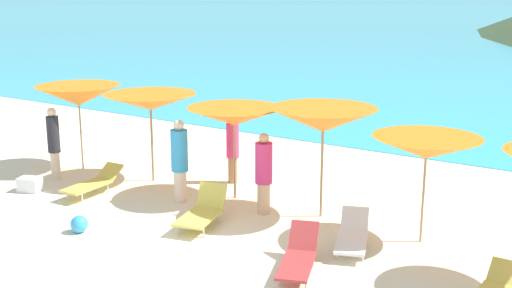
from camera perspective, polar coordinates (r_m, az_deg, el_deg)
name	(u,v)px	position (r m, az deg, el deg)	size (l,w,h in m)	color
ground_plane	(381,154)	(19.60, 10.95, -0.88)	(50.00, 100.00, 0.30)	beige
umbrella_0	(78,96)	(17.37, -15.39, 4.14)	(2.35, 2.35, 2.24)	#9E7F59
umbrella_1	(150,102)	(15.88, -9.30, 3.68)	(2.36, 2.36, 2.20)	#9E7F59
umbrella_2	(235,116)	(14.40, -1.90, 2.44)	(2.22, 2.22, 2.11)	#9E7F59
umbrella_3	(323,120)	(13.24, 5.94, 2.12)	(2.40, 2.40, 2.33)	#9E7F59
umbrella_4	(426,148)	(12.29, 14.79, -0.34)	(2.04, 2.04, 2.05)	#9E7F59
lounge_chair_1	(202,211)	(13.15, -4.74, -5.89)	(0.94, 1.51, 0.75)	#D8BF4C
lounge_chair_2	(299,256)	(11.18, 3.78, -9.85)	(1.05, 1.71, 0.64)	#A53333
lounge_chair_3	(352,235)	(12.23, 8.51, -7.95)	(1.06, 1.67, 0.56)	white
lounge_chair_4	(93,182)	(15.50, -14.15, -3.29)	(0.60, 1.64, 0.58)	#D8BF4C
beachgoer_0	(233,147)	(15.78, -2.07, -0.30)	(0.31, 0.31, 1.68)	#A3704C
beachgoer_1	(180,159)	(14.45, -6.75, -1.34)	(0.38, 0.38, 1.88)	beige
beachgoer_2	(264,172)	(13.64, 0.69, -2.45)	(0.37, 0.37, 1.76)	#DBAA84
beachgoer_3	(54,141)	(16.82, -17.41, 0.25)	(0.30, 0.30, 1.82)	beige
beach_ball	(79,224)	(13.29, -15.32, -6.83)	(0.35, 0.35, 0.35)	#3399D8
cooler_box	(30,184)	(16.20, -19.32, -3.39)	(0.50, 0.36, 0.34)	white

